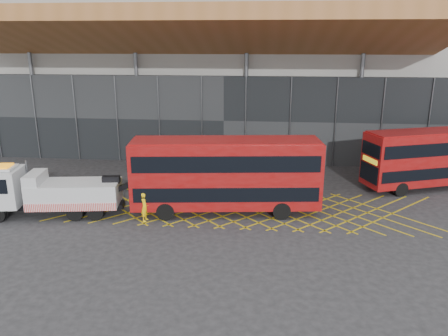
# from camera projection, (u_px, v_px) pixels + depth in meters

# --- Properties ---
(ground_plane) EXTENTS (120.00, 120.00, 0.00)m
(ground_plane) POSITION_uv_depth(u_px,v_px,m) (179.00, 206.00, 30.40)
(ground_plane) COLOR #252528
(road_markings) EXTENTS (26.36, 7.16, 0.01)m
(road_markings) POSITION_uv_depth(u_px,v_px,m) (248.00, 208.00, 29.95)
(road_markings) COLOR gold
(road_markings) RESTS_ON ground_plane
(construction_building) EXTENTS (55.00, 23.97, 18.00)m
(construction_building) POSITION_uv_depth(u_px,v_px,m) (230.00, 61.00, 45.24)
(construction_building) COLOR gray
(construction_building) RESTS_ON ground_plane
(recovery_truck) EXTENTS (10.18, 3.59, 3.53)m
(recovery_truck) POSITION_uv_depth(u_px,v_px,m) (48.00, 192.00, 28.32)
(recovery_truck) COLOR black
(recovery_truck) RESTS_ON ground_plane
(bus_towed) EXTENTS (12.50, 4.23, 4.99)m
(bus_towed) POSITION_uv_depth(u_px,v_px,m) (226.00, 173.00, 28.52)
(bus_towed) COLOR maroon
(bus_towed) RESTS_ON ground_plane
(bus_second) EXTENTS (11.43, 6.23, 4.58)m
(bus_second) POSITION_uv_depth(u_px,v_px,m) (435.00, 156.00, 33.46)
(bus_second) COLOR maroon
(bus_second) RESTS_ON ground_plane
(worker) EXTENTS (0.53, 0.74, 1.91)m
(worker) POSITION_uv_depth(u_px,v_px,m) (145.00, 207.00, 27.65)
(worker) COLOR yellow
(worker) RESTS_ON ground_plane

